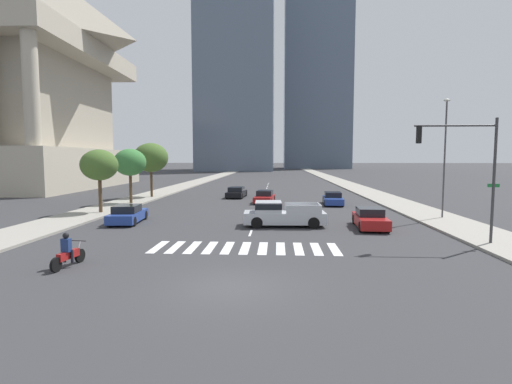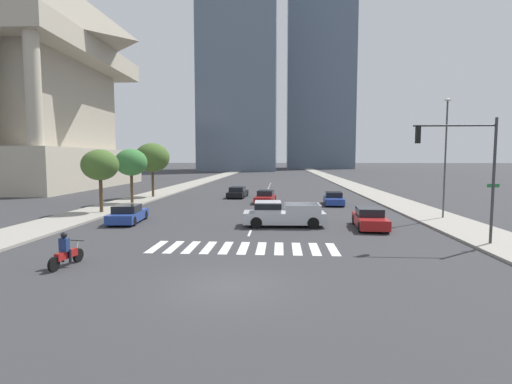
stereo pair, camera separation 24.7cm
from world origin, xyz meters
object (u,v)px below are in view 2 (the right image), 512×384
sedan_red_2 (265,197)px  sedan_red_3 (370,219)px  sedan_blue_0 (334,199)px  street_tree_nearest (100,165)px  pickup_truck (280,214)px  motorcycle_lead (66,253)px  street_tree_third (152,158)px  traffic_signal_near (465,159)px  street_lamp_east (446,150)px  sedan_blue_4 (128,214)px  sedan_black_1 (238,193)px  street_tree_second (131,163)px

sedan_red_2 → sedan_red_3: bearing=33.4°
sedan_blue_0 → street_tree_nearest: street_tree_nearest is taller
pickup_truck → sedan_red_3: pickup_truck is taller
motorcycle_lead → street_tree_third: 29.25m
pickup_truck → traffic_signal_near: size_ratio=0.85×
sedan_blue_0 → street_lamp_east: bearing=41.6°
sedan_blue_4 → street_lamp_east: bearing=-87.8°
sedan_black_1 → street_tree_second: 12.77m
motorcycle_lead → sedan_blue_4: 11.34m
sedan_red_2 → street_tree_nearest: street_tree_nearest is taller
motorcycle_lead → street_tree_nearest: bearing=28.2°
sedan_red_3 → street_tree_third: 27.84m
sedan_blue_0 → sedan_red_3: 12.84m
motorcycle_lead → sedan_red_3: bearing=-48.1°
sedan_blue_0 → sedan_black_1: (-10.25, 6.56, 0.00)m
sedan_blue_4 → street_tree_nearest: (-3.93, 4.22, 3.41)m
sedan_black_1 → sedan_red_3: 22.22m
sedan_blue_4 → street_tree_nearest: 6.70m
street_tree_nearest → traffic_signal_near: bearing=-22.9°
sedan_blue_4 → street_tree_second: street_tree_second is taller
sedan_red_2 → street_tree_third: street_tree_third is taller
traffic_signal_near → motorcycle_lead: bearing=15.6°
traffic_signal_near → street_tree_nearest: 26.30m
sedan_black_1 → traffic_signal_near: traffic_signal_near is taller
sedan_red_3 → street_tree_second: street_tree_second is taller
street_lamp_east → sedan_red_3: bearing=-147.7°
traffic_signal_near → street_lamp_east: street_lamp_east is taller
pickup_truck → sedan_blue_0: bearing=-114.8°
sedan_red_3 → pickup_truck: bearing=-89.4°
sedan_red_2 → street_tree_third: (-13.20, 4.19, 4.07)m
sedan_blue_0 → street_tree_third: 21.12m
street_tree_second → street_tree_third: bearing=90.0°
street_tree_second → sedan_blue_4: bearing=-70.1°
sedan_red_3 → street_tree_third: street_tree_third is taller
sedan_red_2 → pickup_truck: bearing=12.0°
sedan_red_3 → street_tree_second: size_ratio=0.83×
pickup_truck → sedan_blue_0: 13.59m
sedan_black_1 → street_tree_second: size_ratio=0.90×
sedan_blue_0 → street_tree_second: size_ratio=0.84×
street_tree_nearest → street_tree_second: 6.62m
sedan_blue_0 → traffic_signal_near: bearing=17.2°
sedan_blue_0 → sedan_black_1: size_ratio=0.94×
pickup_truck → sedan_blue_4: (-10.80, 0.80, -0.22)m
motorcycle_lead → traffic_signal_near: bearing=-66.7°
sedan_blue_4 → sedan_black_1: bearing=-22.5°
sedan_blue_0 → street_tree_third: (-19.98, 5.47, 4.08)m
pickup_truck → sedan_blue_4: bearing=-6.2°
pickup_truck → sedan_red_2: pickup_truck is taller
sedan_blue_4 → motorcycle_lead: bearing=-175.5°
pickup_truck → street_lamp_east: 13.40m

